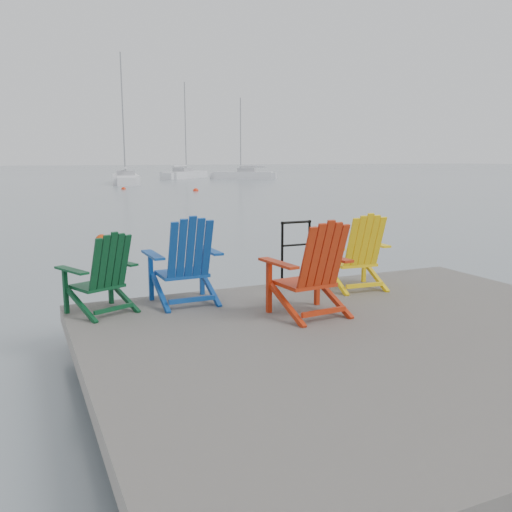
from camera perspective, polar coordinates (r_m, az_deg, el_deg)
name	(u,v)px	position (r m, az deg, el deg)	size (l,w,h in m)	color
ground	(384,378)	(5.98, 13.32, -12.44)	(400.00, 400.00, 0.00)	slate
dock	(385,347)	(5.86, 13.46, -9.29)	(6.00, 5.00, 1.40)	#312F2C
handrail	(296,246)	(7.82, 4.22, 1.11)	(0.48, 0.04, 0.90)	black
chair_green	(102,273)	(6.48, -15.89, -1.73)	(0.92, 0.88, 0.95)	#0B3C1E
chair_blue	(185,260)	(6.69, -7.47, -0.45)	(0.88, 0.82, 1.09)	navy
chair_red	(312,269)	(6.14, 5.88, -1.32)	(0.93, 0.87, 1.10)	#AF280C
chair_yellow	(357,251)	(7.53, 10.58, 0.47)	(0.87, 0.82, 1.04)	yellow
sailboat_near	(126,180)	(52.43, -13.56, 7.82)	(3.71, 9.07, 12.11)	white
sailboat_mid	(185,175)	(65.50, -7.51, 8.44)	(7.22, 7.41, 11.37)	silver
sailboat_far	(244,176)	(63.12, -1.29, 8.46)	(6.53, 4.89, 9.35)	silver
buoy_a	(102,240)	(15.90, -15.93, 1.58)	(0.36, 0.36, 0.36)	#C6390B
buoy_c	(196,191)	(39.26, -6.36, 6.82)	(0.40, 0.40, 0.40)	red
buoy_d	(124,189)	(42.33, -13.77, 6.83)	(0.35, 0.35, 0.35)	red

